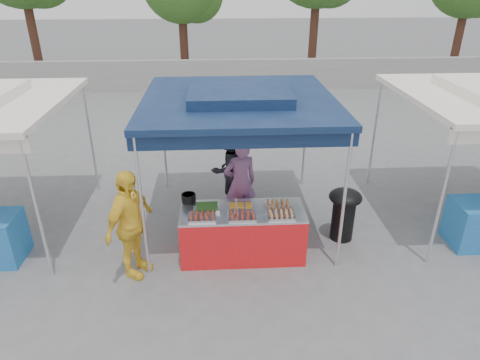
{
  "coord_description": "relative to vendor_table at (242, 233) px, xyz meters",
  "views": [
    {
      "loc": [
        -0.37,
        -6.01,
        4.29
      ],
      "look_at": [
        0.0,
        0.6,
        1.05
      ],
      "focal_mm": 32.0,
      "sensor_mm": 36.0,
      "label": 1
    }
  ],
  "objects": [
    {
      "name": "customer_person",
      "position": [
        -1.71,
        -0.39,
        0.45
      ],
      "size": [
        0.85,
        1.11,
        1.76
      ],
      "primitive_type": "imported",
      "rotation": [
        0.0,
        0.0,
        1.1
      ],
      "color": "yellow",
      "rests_on": "ground_plane"
    },
    {
      "name": "main_canopy",
      "position": [
        0.0,
        1.07,
        1.94
      ],
      "size": [
        3.2,
        3.2,
        2.57
      ],
      "color": "silver",
      "rests_on": "ground_plane"
    },
    {
      "name": "crate_stacked",
      "position": [
        0.39,
        0.69,
        0.02
      ],
      "size": [
        0.49,
        0.34,
        0.29
      ],
      "primitive_type": "cube",
      "color": "#1646B9",
      "rests_on": "crate_right"
    },
    {
      "name": "vendor_woman",
      "position": [
        0.02,
        0.99,
        0.42
      ],
      "size": [
        0.7,
        0.56,
        1.68
      ],
      "primitive_type": "imported",
      "rotation": [
        0.0,
        0.0,
        3.43
      ],
      "color": "#9D6493",
      "rests_on": "ground_plane"
    },
    {
      "name": "helper_man",
      "position": [
        -0.18,
        1.75,
        0.37
      ],
      "size": [
        0.98,
        0.96,
        1.59
      ],
      "primitive_type": "imported",
      "rotation": [
        0.0,
        0.0,
        3.82
      ],
      "color": "#222228",
      "rests_on": "ground_plane"
    },
    {
      "name": "food_tray_fm",
      "position": [
        -0.02,
        -0.24,
        0.46
      ],
      "size": [
        0.42,
        0.3,
        0.07
      ],
      "color": "white",
      "rests_on": "vendor_table"
    },
    {
      "name": "vendor_table",
      "position": [
        0.0,
        0.0,
        0.0
      ],
      "size": [
        2.0,
        0.8,
        0.85
      ],
      "color": "red",
      "rests_on": "ground_plane"
    },
    {
      "name": "crate_left",
      "position": [
        -0.41,
        0.61,
        -0.26
      ],
      "size": [
        0.55,
        0.38,
        0.33
      ],
      "primitive_type": "cube",
      "color": "#1646B9",
      "rests_on": "ground_plane"
    },
    {
      "name": "crate_right",
      "position": [
        0.39,
        0.69,
        -0.28
      ],
      "size": [
        0.49,
        0.35,
        0.3
      ],
      "primitive_type": "cube",
      "color": "#1646B9",
      "rests_on": "ground_plane"
    },
    {
      "name": "food_tray_bm",
      "position": [
        -0.03,
        0.07,
        0.46
      ],
      "size": [
        0.42,
        0.3,
        0.07
      ],
      "color": "white",
      "rests_on": "vendor_table"
    },
    {
      "name": "food_tray_bl",
      "position": [
        -0.57,
        0.07,
        0.46
      ],
      "size": [
        0.42,
        0.3,
        0.07
      ],
      "color": "white",
      "rests_on": "vendor_table"
    },
    {
      "name": "back_wall",
      "position": [
        0.0,
        11.1,
        0.17
      ],
      "size": [
        40.0,
        0.25,
        1.2
      ],
      "primitive_type": "cube",
      "color": "gray",
      "rests_on": "ground_plane"
    },
    {
      "name": "food_tray_fr",
      "position": [
        0.59,
        -0.24,
        0.46
      ],
      "size": [
        0.42,
        0.3,
        0.07
      ],
      "color": "white",
      "rests_on": "vendor_table"
    },
    {
      "name": "food_tray_fl",
      "position": [
        -0.64,
        -0.22,
        0.46
      ],
      "size": [
        0.42,
        0.3,
        0.07
      ],
      "color": "white",
      "rests_on": "vendor_table"
    },
    {
      "name": "skewer_cup",
      "position": [
        -0.1,
        -0.1,
        0.47
      ],
      "size": [
        0.07,
        0.07,
        0.09
      ],
      "primitive_type": "cylinder",
      "color": "silver",
      "rests_on": "vendor_table"
    },
    {
      "name": "wok_burner",
      "position": [
        1.79,
        0.4,
        0.14
      ],
      "size": [
        0.57,
        0.57,
        0.95
      ],
      "rotation": [
        0.0,
        0.0,
        -0.31
      ],
      "color": "black",
      "rests_on": "ground_plane"
    },
    {
      "name": "ground_plane",
      "position": [
        0.0,
        0.1,
        -0.43
      ],
      "size": [
        80.0,
        80.0,
        0.0
      ],
      "primitive_type": "plane",
      "color": "slate"
    },
    {
      "name": "food_tray_br",
      "position": [
        0.58,
        0.08,
        0.46
      ],
      "size": [
        0.42,
        0.3,
        0.07
      ],
      "color": "white",
      "rests_on": "vendor_table"
    },
    {
      "name": "cooking_pot",
      "position": [
        -0.87,
        0.34,
        0.49
      ],
      "size": [
        0.24,
        0.24,
        0.14
      ],
      "primitive_type": "cylinder",
      "color": "black",
      "rests_on": "vendor_table"
    }
  ]
}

